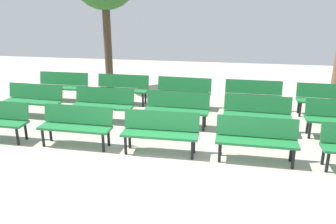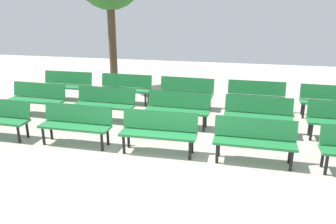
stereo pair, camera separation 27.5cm
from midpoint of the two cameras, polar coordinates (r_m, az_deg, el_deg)
The scene contains 13 objects.
ground_plane at distance 6.12m, azimuth -3.65°, elevation -12.67°, with size 24.58×24.58×0.00m, color #B2A899.
bench_r0_c1 at distance 7.92m, azimuth -13.89°, elevation -1.66°, with size 1.62×0.54×0.87m.
bench_r0_c2 at distance 7.27m, azimuth -0.44°, elevation -2.94°, with size 1.60×0.49×0.87m.
bench_r0_c3 at distance 7.10m, azimuth 15.11°, elevation -4.17°, with size 1.62×0.53×0.87m.
bench_r1_c0 at distance 10.22m, azimuth -19.94°, elevation 2.32°, with size 1.62×0.57×0.87m.
bench_r1_c1 at distance 9.28m, azimuth -9.45°, elevation 1.63°, with size 1.62×0.54×0.87m.
bench_r1_c2 at distance 8.74m, azimuth 2.53°, elevation 0.80°, with size 1.62×0.56×0.87m.
bench_r1_c3 at distance 8.62m, azimuth 15.44°, elevation -0.12°, with size 1.62×0.57×0.87m.
bench_r2_c0 at distance 11.50m, azimuth -15.60°, elevation 4.49°, with size 1.60×0.50×0.87m.
bench_r2_c1 at distance 10.75m, azimuth -6.27°, elevation 4.11°, with size 1.61×0.51×0.87m.
bench_r2_c2 at distance 10.26m, azimuth 3.76°, elevation 3.49°, with size 1.63×0.57×0.87m.
bench_r2_c3 at distance 10.18m, azimuth 15.02°, elevation 2.76°, with size 1.61×0.51×0.87m.
bench_r2_c4 at distance 10.39m, azimuth 25.91°, elevation 1.81°, with size 1.62×0.55×0.87m.
Camera 2 is at (1.54, -5.02, 3.17)m, focal length 37.15 mm.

